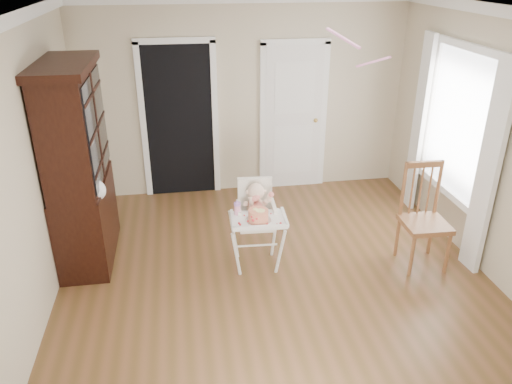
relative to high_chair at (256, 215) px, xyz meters
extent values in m
plane|color=brown|center=(0.16, -0.42, -0.62)|extent=(5.00, 5.00, 0.00)
plane|color=white|center=(0.16, -0.42, 2.08)|extent=(5.00, 5.00, 0.00)
plane|color=#C2B597|center=(0.16, 2.08, 0.73)|extent=(4.50, 0.00, 4.50)
plane|color=#C2B597|center=(-2.09, -0.42, 0.73)|extent=(0.00, 5.00, 5.00)
plane|color=#C2B597|center=(2.41, -0.42, 0.73)|extent=(0.00, 5.00, 5.00)
cube|color=black|center=(-0.74, 2.06, 0.43)|extent=(0.90, 0.03, 2.10)
cube|color=white|center=(-1.23, 2.06, 0.43)|extent=(0.08, 0.05, 2.18)
cube|color=white|center=(-0.25, 2.06, 0.43)|extent=(0.08, 0.05, 2.18)
cube|color=white|center=(-0.74, 2.06, 1.52)|extent=(1.06, 0.05, 0.08)
cube|color=white|center=(0.86, 2.05, 0.41)|extent=(0.80, 0.05, 2.05)
cube|color=white|center=(0.42, 2.06, 0.41)|extent=(0.08, 0.05, 2.13)
cube|color=white|center=(1.30, 2.06, 0.41)|extent=(0.08, 0.05, 2.13)
sphere|color=gold|center=(1.18, 2.02, 0.38)|extent=(0.06, 0.06, 0.06)
cube|color=white|center=(2.39, 0.38, 0.78)|extent=(0.02, 1.20, 1.60)
cube|color=white|center=(2.37, 0.38, 1.62)|extent=(0.06, 1.36, 0.08)
cube|color=white|center=(2.31, -0.40, 0.53)|extent=(0.08, 0.28, 2.30)
cube|color=white|center=(2.31, 1.16, 0.53)|extent=(0.08, 0.28, 2.30)
cylinder|color=white|center=(-0.24, -0.19, -0.35)|extent=(0.12, 0.11, 0.58)
cylinder|color=white|center=(0.22, -0.22, -0.35)|extent=(0.11, 0.12, 0.58)
cylinder|color=white|center=(-0.22, 0.23, -0.35)|extent=(0.11, 0.12, 0.58)
cylinder|color=white|center=(0.24, 0.21, -0.35)|extent=(0.12, 0.11, 0.58)
cylinder|color=white|center=(0.00, -0.04, -0.35)|extent=(0.45, 0.05, 0.02)
cube|color=white|center=(0.00, 0.01, -0.09)|extent=(0.39, 0.37, 0.08)
cube|color=white|center=(-0.18, 0.02, 0.03)|extent=(0.06, 0.33, 0.17)
cube|color=white|center=(0.18, 0.00, 0.03)|extent=(0.06, 0.33, 0.17)
cube|color=white|center=(0.01, 0.17, 0.15)|extent=(0.37, 0.08, 0.43)
cube|color=white|center=(-0.01, -0.23, 0.06)|extent=(0.56, 0.42, 0.03)
cube|color=white|center=(-0.02, -0.42, 0.08)|extent=(0.54, 0.06, 0.04)
ellipsoid|color=beige|center=(0.00, 0.03, 0.06)|extent=(0.21, 0.17, 0.26)
sphere|color=beige|center=(0.00, 0.03, 0.26)|extent=(0.19, 0.19, 0.18)
sphere|color=red|center=(0.00, -0.02, 0.11)|extent=(0.13, 0.13, 0.13)
sphere|color=red|center=(-0.03, -0.05, 0.22)|extent=(0.07, 0.07, 0.07)
sphere|color=red|center=(0.15, -0.05, 0.26)|extent=(0.06, 0.06, 0.06)
cylinder|color=silver|center=(-0.02, -0.26, 0.08)|extent=(0.26, 0.26, 0.01)
cylinder|color=red|center=(-0.02, -0.26, 0.14)|extent=(0.20, 0.20, 0.11)
cylinder|color=#F2E08C|center=(0.00, -0.28, 0.19)|extent=(0.09, 0.09, 0.02)
cylinder|color=pink|center=(-0.21, -0.09, 0.13)|extent=(0.07, 0.07, 0.10)
cylinder|color=#A76FC3|center=(-0.21, -0.09, 0.20)|extent=(0.07, 0.07, 0.03)
cone|color=#A76FC3|center=(-0.21, -0.09, 0.23)|extent=(0.02, 0.02, 0.04)
cube|color=black|center=(-1.83, 0.50, -0.16)|extent=(0.51, 1.22, 0.91)
cube|color=black|center=(-1.83, 0.50, 0.90)|extent=(0.47, 1.22, 1.22)
cube|color=black|center=(-1.59, 0.20, 0.90)|extent=(0.02, 0.53, 1.06)
cube|color=black|center=(-1.59, 0.81, 0.90)|extent=(0.02, 0.53, 1.06)
cube|color=black|center=(-1.83, 0.50, 1.53)|extent=(0.55, 1.30, 0.08)
ellipsoid|color=white|center=(-1.63, 0.15, 0.34)|extent=(0.20, 0.16, 0.22)
cube|color=brown|center=(1.80, -0.27, -0.12)|extent=(0.48, 0.48, 0.06)
cylinder|color=brown|center=(1.59, -0.46, -0.37)|extent=(0.04, 0.04, 0.50)
cylinder|color=brown|center=(1.99, -0.47, -0.37)|extent=(0.04, 0.04, 0.50)
cylinder|color=brown|center=(1.60, -0.06, -0.37)|extent=(0.04, 0.04, 0.50)
cylinder|color=brown|center=(2.00, -0.07, -0.37)|extent=(0.04, 0.04, 0.50)
cylinder|color=brown|center=(1.60, -0.05, 0.20)|extent=(0.04, 0.04, 0.64)
cylinder|color=brown|center=(2.00, -0.06, 0.20)|extent=(0.04, 0.04, 0.64)
cube|color=brown|center=(1.80, -0.06, 0.49)|extent=(0.42, 0.06, 0.07)
camera|label=1|loc=(-0.74, -4.63, 2.47)|focal=35.00mm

